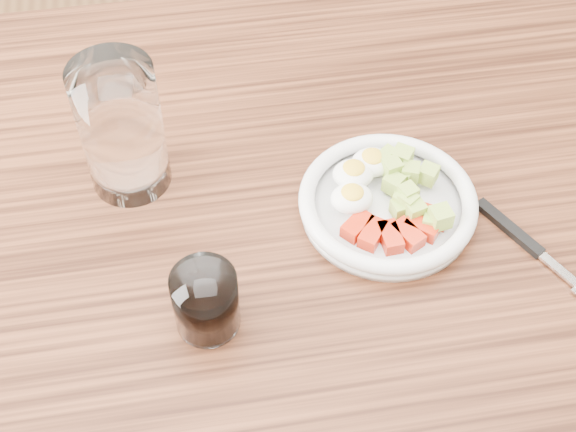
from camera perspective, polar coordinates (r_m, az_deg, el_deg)
The scene contains 5 objects.
dining_table at distance 0.94m, azimuth 0.70°, elevation -5.36°, with size 1.50×0.90×0.77m.
bowl at distance 0.88m, azimuth 7.00°, elevation 1.10°, with size 0.19×0.19×0.04m.
fork at distance 0.89m, azimuth 16.64°, elevation -1.84°, with size 0.10×0.17×0.01m.
water_glass at distance 0.87m, azimuth -11.76°, elevation 6.12°, with size 0.09×0.09×0.16m, color white.
coffee_glass at distance 0.78m, azimuth -5.87°, elevation -6.06°, with size 0.06×0.06×0.07m.
Camera 1 is at (-0.10, -0.51, 1.46)m, focal length 50.00 mm.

